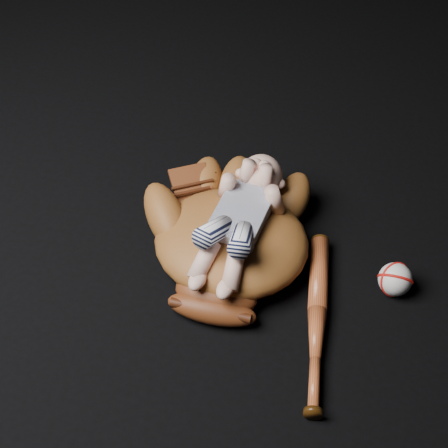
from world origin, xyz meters
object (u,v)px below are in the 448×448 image
(newborn_baby, at_px, (237,221))
(baseball, at_px, (395,279))
(baseball_glove, at_px, (231,237))
(baseball_bat, at_px, (317,320))

(newborn_baby, relative_size, baseball, 5.15)
(baseball_glove, relative_size, newborn_baby, 1.28)
(newborn_baby, relative_size, baseball_bat, 0.86)
(baseball_bat, xyz_separation_m, baseball, (0.14, 0.12, 0.01))
(baseball_bat, bearing_deg, newborn_baby, 144.56)
(newborn_baby, height_order, baseball_bat, newborn_baby)
(newborn_baby, xyz_separation_m, baseball, (0.32, -0.01, -0.09))
(baseball_glove, distance_m, baseball_bat, 0.24)
(newborn_baby, xyz_separation_m, baseball_bat, (0.18, -0.13, -0.10))
(baseball_glove, bearing_deg, baseball, 0.48)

